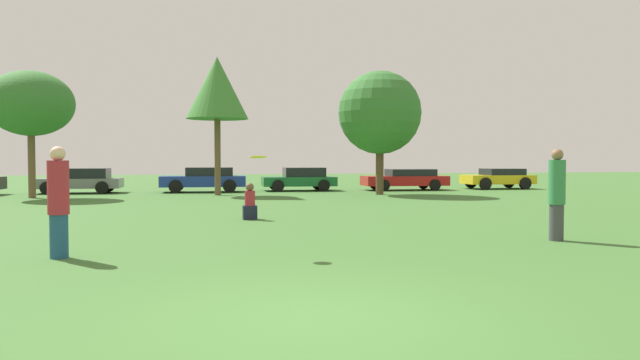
% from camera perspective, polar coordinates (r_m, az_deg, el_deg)
% --- Properties ---
extents(ground_plane, '(120.00, 120.00, 0.00)m').
position_cam_1_polar(ground_plane, '(6.38, 0.27, -13.23)').
color(ground_plane, '#3D6B2D').
extents(person_thrower, '(0.35, 0.35, 1.90)m').
position_cam_1_polar(person_thrower, '(10.89, -23.98, -1.90)').
color(person_thrower, navy).
rests_on(person_thrower, ground).
extents(person_catcher, '(0.34, 0.34, 1.89)m').
position_cam_1_polar(person_catcher, '(13.05, 21.93, -1.26)').
color(person_catcher, '#3F3F47').
rests_on(person_catcher, ground).
extents(frisbee, '(0.29, 0.29, 0.04)m').
position_cam_1_polar(frisbee, '(10.38, -6.01, 2.22)').
color(frisbee, yellow).
extents(bystander_sitting, '(0.38, 0.32, 1.02)m').
position_cam_1_polar(bystander_sitting, '(16.52, -6.80, -2.32)').
color(bystander_sitting, '#191E33').
rests_on(bystander_sitting, ground).
extents(tree_0, '(3.61, 3.61, 5.48)m').
position_cam_1_polar(tree_0, '(28.40, -26.20, 6.63)').
color(tree_0, brown).
rests_on(tree_0, ground).
extents(tree_1, '(2.87, 2.87, 6.42)m').
position_cam_1_polar(tree_1, '(27.96, -9.92, 8.71)').
color(tree_1, brown).
rests_on(tree_1, ground).
extents(tree_2, '(3.93, 3.93, 5.84)m').
position_cam_1_polar(tree_2, '(28.14, 5.81, 6.47)').
color(tree_2, brown).
rests_on(tree_2, ground).
extents(parked_car_grey, '(4.10, 2.12, 1.23)m').
position_cam_1_polar(parked_car_grey, '(31.36, -22.13, -0.03)').
color(parked_car_grey, slate).
rests_on(parked_car_grey, ground).
extents(parked_car_blue, '(4.32, 2.01, 1.26)m').
position_cam_1_polar(parked_car_blue, '(30.64, -11.09, 0.11)').
color(parked_car_blue, '#1E389E').
rests_on(parked_car_blue, ground).
extents(parked_car_green, '(3.93, 2.22, 1.23)m').
position_cam_1_polar(parked_car_green, '(31.36, -1.93, 0.13)').
color(parked_car_green, '#196633').
rests_on(parked_car_green, ground).
extents(parked_car_red, '(4.61, 2.09, 1.14)m').
position_cam_1_polar(parked_car_red, '(32.31, 8.31, 0.12)').
color(parked_car_red, red).
rests_on(parked_car_red, ground).
extents(parked_car_yellow, '(3.88, 2.17, 1.14)m').
position_cam_1_polar(parked_car_yellow, '(34.85, 16.89, 0.21)').
color(parked_car_yellow, gold).
rests_on(parked_car_yellow, ground).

